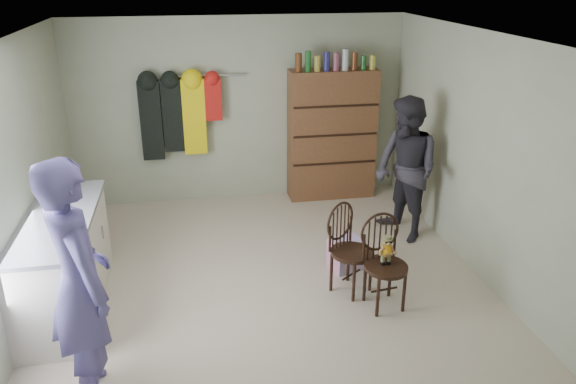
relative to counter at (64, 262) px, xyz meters
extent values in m
plane|color=beige|center=(1.95, 0.00, -0.47)|extent=(5.00, 5.00, 0.00)
plane|color=#A9AE92|center=(1.95, 2.50, 0.78)|extent=(4.50, 0.00, 4.50)
plane|color=#A9AE92|center=(-0.30, 0.00, 0.78)|extent=(0.00, 5.00, 5.00)
plane|color=#A9AE92|center=(4.20, 0.00, 0.78)|extent=(0.00, 5.00, 5.00)
plane|color=white|center=(1.95, 0.00, 2.03)|extent=(5.00, 5.00, 0.00)
cube|color=silver|center=(0.00, 0.00, -0.02)|extent=(0.60, 1.80, 0.90)
cube|color=slate|center=(0.00, 0.00, 0.45)|extent=(0.64, 1.86, 0.04)
cylinder|color=#99999E|center=(0.31, -0.45, 0.07)|extent=(0.02, 0.02, 0.14)
cylinder|color=#99999E|center=(0.31, 0.45, 0.07)|extent=(0.02, 0.02, 0.14)
cylinder|color=black|center=(3.00, -0.57, -0.04)|extent=(0.46, 0.46, 0.04)
cylinder|color=black|center=(2.89, -0.73, -0.27)|extent=(0.03, 0.03, 0.41)
cylinder|color=black|center=(3.16, -0.69, -0.27)|extent=(0.03, 0.03, 0.41)
cylinder|color=black|center=(2.85, -0.45, -0.27)|extent=(0.03, 0.03, 0.41)
cylinder|color=black|center=(3.12, -0.41, -0.27)|extent=(0.03, 0.03, 0.41)
torus|color=black|center=(2.98, -0.41, 0.26)|extent=(0.40, 0.08, 0.40)
cylinder|color=black|center=(2.82, -0.44, 0.12)|extent=(0.03, 0.03, 0.27)
cylinder|color=black|center=(3.14, -0.40, 0.12)|extent=(0.03, 0.03, 0.27)
cylinder|color=#FBAA16|center=(3.00, -0.56, 0.14)|extent=(0.09, 0.09, 0.09)
cylinder|color=#475128|center=(3.00, -0.56, 0.05)|extent=(0.06, 0.06, 0.14)
sphere|color=#9E7042|center=(3.00, -0.56, 0.22)|extent=(0.08, 0.08, 0.08)
cylinder|color=#475128|center=(3.00, -0.56, 0.27)|extent=(0.07, 0.07, 0.03)
cube|color=black|center=(3.00, -0.59, 0.23)|extent=(0.06, 0.01, 0.01)
cylinder|color=black|center=(2.77, -0.25, -0.04)|extent=(0.58, 0.58, 0.04)
cylinder|color=black|center=(2.74, -0.44, -0.27)|extent=(0.03, 0.03, 0.41)
cylinder|color=black|center=(2.96, -0.28, -0.27)|extent=(0.03, 0.03, 0.41)
cylinder|color=black|center=(2.57, -0.21, -0.27)|extent=(0.03, 0.03, 0.41)
cylinder|color=black|center=(2.79, -0.05, -0.27)|extent=(0.03, 0.03, 0.41)
torus|color=black|center=(2.67, -0.11, 0.26)|extent=(0.34, 0.26, 0.40)
cylinder|color=black|center=(2.54, -0.22, 0.12)|extent=(0.03, 0.03, 0.28)
cylinder|color=black|center=(2.81, -0.02, 0.12)|extent=(0.03, 0.03, 0.28)
cube|color=pink|center=(2.84, 0.20, -0.30)|extent=(0.40, 0.35, 0.35)
imported|color=#554B8A|center=(0.41, -1.30, 0.49)|extent=(0.73, 0.84, 1.93)
imported|color=#2D2B33|center=(3.73, 0.86, 0.39)|extent=(0.87, 0.99, 1.72)
cube|color=brown|center=(3.20, 2.30, 0.43)|extent=(1.20, 0.38, 1.80)
cube|color=black|center=(3.20, 2.11, 0.08)|extent=(1.16, 0.02, 0.03)
cube|color=black|center=(3.20, 2.11, 0.48)|extent=(1.16, 0.02, 0.03)
cube|color=black|center=(3.20, 2.11, 0.88)|extent=(1.16, 0.02, 0.03)
cylinder|color=#592D14|center=(2.70, 2.20, 1.45)|extent=(0.09, 0.09, 0.24)
cylinder|color=#19591E|center=(2.82, 2.20, 1.46)|extent=(0.08, 0.08, 0.26)
cylinder|color=#A59933|center=(2.95, 2.20, 1.43)|extent=(0.08, 0.08, 0.20)
cylinder|color=navy|center=(3.07, 2.20, 1.45)|extent=(0.08, 0.08, 0.25)
cylinder|color=#8C3F59|center=(3.20, 2.20, 1.44)|extent=(0.08, 0.08, 0.23)
cylinder|color=#B2B2B7|center=(3.32, 2.20, 1.47)|extent=(0.09, 0.09, 0.28)
cylinder|color=#592D14|center=(3.45, 2.20, 1.45)|extent=(0.08, 0.08, 0.24)
cylinder|color=#19591E|center=(3.57, 2.20, 1.42)|extent=(0.07, 0.07, 0.19)
cylinder|color=#A59933|center=(3.70, 2.20, 1.42)|extent=(0.09, 0.09, 0.19)
cylinder|color=#99999E|center=(1.55, 2.44, 1.28)|extent=(1.00, 0.02, 0.02)
cube|color=black|center=(0.77, 2.38, 0.72)|extent=(0.28, 0.10, 1.05)
cube|color=black|center=(1.05, 2.38, 0.77)|extent=(0.26, 0.10, 0.95)
cube|color=yellow|center=(1.33, 2.38, 0.75)|extent=(0.30, 0.10, 1.00)
cube|color=red|center=(1.59, 2.38, 0.97)|extent=(0.22, 0.10, 0.55)
camera|label=1|loc=(1.26, -4.99, 2.61)|focal=35.00mm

